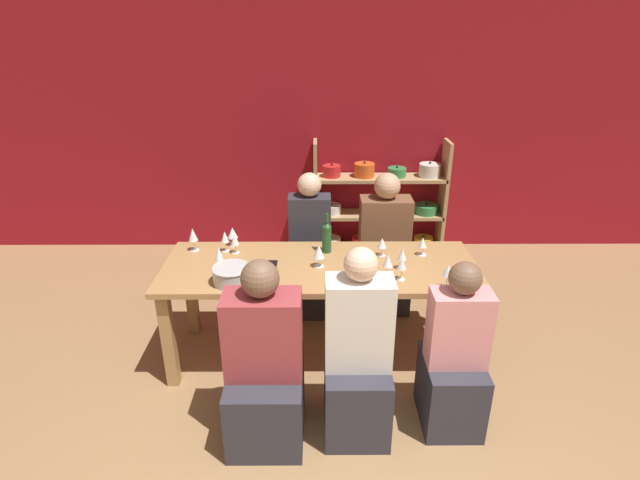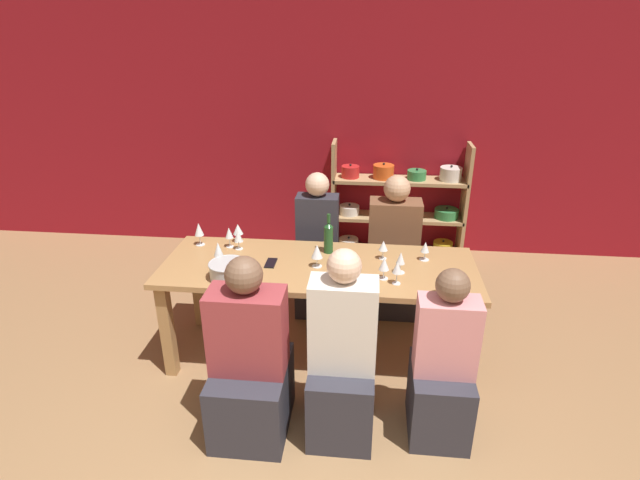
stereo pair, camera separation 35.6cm
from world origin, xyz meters
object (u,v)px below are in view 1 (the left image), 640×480
at_px(wine_glass_white_b, 402,264).
at_px(person_far_a, 310,261).
at_px(mixing_bowl, 232,274).
at_px(person_near_c, 357,367).
at_px(shelf_unit, 380,208).
at_px(wine_glass_red_c, 219,255).
at_px(wine_glass_white_a, 402,255).
at_px(wine_bottle_green, 327,237).
at_px(person_near_a, 265,375).
at_px(wine_glass_white_f, 382,243).
at_px(wine_glass_white_e, 319,252).
at_px(wine_glass_white_c, 448,271).
at_px(person_near_b, 454,366).
at_px(wine_glass_white_d, 193,235).
at_px(wine_glass_empty_a, 388,261).
at_px(dining_table, 320,277).
at_px(cell_phone, 272,265).
at_px(wine_glass_empty_b, 225,237).
at_px(person_far_b, 383,258).
at_px(wine_glass_red_b, 423,243).
at_px(wine_glass_white_g, 233,233).
at_px(wine_glass_red_a, 235,240).

bearing_deg(wine_glass_white_b, person_far_a, 124.65).
relative_size(mixing_bowl, person_near_c, 0.21).
xyz_separation_m(shelf_unit, wine_glass_red_c, (-1.34, -1.99, 0.40)).
distance_m(wine_glass_white_b, person_far_a, 1.17).
bearing_deg(wine_glass_white_a, wine_glass_red_c, -177.95).
xyz_separation_m(wine_bottle_green, person_near_a, (-0.38, -1.00, -0.47)).
bearing_deg(wine_glass_white_f, wine_glass_white_e, -159.27).
xyz_separation_m(wine_glass_white_c, person_near_c, (-0.59, -0.39, -0.44)).
distance_m(wine_glass_white_b, wine_glass_red_c, 1.23).
xyz_separation_m(mixing_bowl, person_near_b, (1.40, -0.44, -0.41)).
height_order(mixing_bowl, wine_glass_white_d, wine_glass_white_d).
height_order(wine_glass_empty_a, wine_glass_red_c, wine_glass_red_c).
relative_size(mixing_bowl, wine_glass_white_f, 1.84).
height_order(dining_table, wine_glass_red_c, wine_glass_red_c).
bearing_deg(cell_phone, mixing_bowl, -135.27).
xyz_separation_m(dining_table, wine_glass_white_a, (0.57, -0.06, 0.20)).
bearing_deg(wine_glass_red_c, mixing_bowl, -54.40).
height_order(mixing_bowl, person_near_a, person_near_a).
distance_m(shelf_unit, wine_glass_empty_b, 2.18).
height_order(dining_table, person_near_a, person_near_a).
xyz_separation_m(wine_glass_red_c, person_near_b, (1.50, -0.59, -0.48)).
bearing_deg(person_far_b, person_far_a, 9.46).
xyz_separation_m(wine_glass_red_b, wine_glass_white_g, (-1.42, 0.18, 0.00)).
xyz_separation_m(shelf_unit, wine_glass_red_a, (-1.28, -1.68, 0.37)).
distance_m(wine_glass_white_b, wine_glass_white_f, 0.38).
relative_size(wine_glass_white_f, person_near_c, 0.11).
bearing_deg(wine_glass_red_a, person_far_a, 40.83).
distance_m(wine_glass_empty_a, wine_glass_white_f, 0.31).
relative_size(wine_glass_empty_b, person_far_b, 0.13).
bearing_deg(wine_glass_white_b, dining_table, 157.77).
relative_size(wine_glass_red_a, wine_glass_white_e, 0.95).
bearing_deg(wine_glass_white_a, wine_glass_white_c, -49.20).
distance_m(wine_glass_empty_a, wine_glass_red_c, 1.15).
relative_size(wine_glass_white_f, wine_glass_white_g, 0.97).
relative_size(wine_bottle_green, cell_phone, 2.03).
relative_size(wine_glass_red_b, person_near_a, 0.12).
bearing_deg(wine_glass_red_c, wine_glass_empty_a, -2.74).
height_order(wine_glass_empty_b, person_far_a, person_far_a).
xyz_separation_m(wine_glass_red_a, cell_phone, (0.29, -0.22, -0.10)).
relative_size(shelf_unit, wine_glass_white_c, 8.12).
bearing_deg(wine_glass_empty_b, person_far_a, 35.30).
xyz_separation_m(dining_table, wine_bottle_green, (0.05, 0.22, 0.22)).
bearing_deg(shelf_unit, wine_glass_empty_a, -95.55).
bearing_deg(wine_glass_red_b, wine_glass_empty_b, 177.07).
height_order(wine_glass_white_g, person_near_a, person_near_a).
xyz_separation_m(wine_glass_white_d, person_near_b, (1.76, -0.94, -0.47)).
height_order(person_far_a, person_near_c, person_far_a).
bearing_deg(wine_glass_empty_b, wine_glass_white_a, -13.06).
height_order(wine_glass_white_a, wine_glass_red_b, wine_glass_white_a).
bearing_deg(person_far_b, wine_glass_white_g, 19.74).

